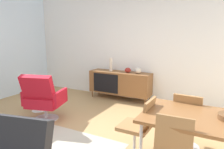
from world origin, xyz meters
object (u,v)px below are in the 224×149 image
object	(u,v)px
vase_sculptural_dark	(128,70)
vase_cobalt	(138,71)
dining_chair_back_left	(188,119)
dining_table	(215,123)
sideboard	(120,83)
lounge_chair_red	(43,97)
side_table_round	(38,96)
fruit_bowl	(38,86)
dining_chair_near_window	(139,126)
vase_ceramic_small	(111,65)

from	to	relation	value
vase_sculptural_dark	vase_cobalt	bearing A→B (deg)	0.00
dining_chair_back_left	dining_table	bearing A→B (deg)	-57.76
sideboard	dining_chair_back_left	xyz separation A→B (m)	(1.92, -1.72, 0.03)
vase_cobalt	lounge_chair_red	bearing A→B (deg)	-121.93
lounge_chair_red	side_table_round	world-z (taller)	lounge_chair_red
dining_chair_back_left	vase_cobalt	bearing A→B (deg)	129.82
dining_chair_back_left	fruit_bowl	world-z (taller)	dining_chair_back_left
lounge_chair_red	sideboard	bearing A→B (deg)	69.65
dining_chair_near_window	side_table_round	world-z (taller)	dining_chair_near_window
dining_table	vase_ceramic_small	bearing A→B (deg)	138.07
dining_table	side_table_round	xyz separation A→B (m)	(-3.49, 0.70, -0.38)
sideboard	vase_ceramic_small	bearing A→B (deg)	179.59
fruit_bowl	dining_chair_near_window	bearing A→B (deg)	-15.02
dining_chair_back_left	vase_ceramic_small	bearing A→B (deg)	141.79
sideboard	dining_chair_near_window	xyz separation A→B (m)	(1.38, -2.28, 0.03)
vase_cobalt	lounge_chair_red	xyz separation A→B (m)	(-1.20, -1.92, -0.33)
dining_chair_back_left	lounge_chair_red	distance (m)	2.64
sideboard	side_table_round	size ratio (longest dim) A/B	3.08
vase_sculptural_dark	vase_ceramic_small	world-z (taller)	vase_ceramic_small
lounge_chair_red	fruit_bowl	xyz separation A→B (m)	(-0.51, 0.34, 0.10)
dining_chair_near_window	fruit_bowl	distance (m)	2.69
lounge_chair_red	vase_sculptural_dark	bearing A→B (deg)	64.22
vase_sculptural_dark	dining_chair_near_window	bearing A→B (deg)	-62.90
vase_cobalt	sideboard	bearing A→B (deg)	-179.78
side_table_round	fruit_bowl	bearing A→B (deg)	-34.01
sideboard	dining_table	bearing A→B (deg)	-45.05
dining_chair_back_left	side_table_round	distance (m)	3.15
vase_sculptural_dark	dining_chair_back_left	size ratio (longest dim) A/B	0.18
sideboard	side_table_round	bearing A→B (deg)	-127.75
vase_ceramic_small	side_table_round	size ratio (longest dim) A/B	0.65
dining_table	fruit_bowl	world-z (taller)	dining_table
dining_chair_back_left	lounge_chair_red	xyz separation A→B (m)	(-2.63, -0.21, -0.00)
vase_cobalt	dining_chair_back_left	xyz separation A→B (m)	(1.43, -1.72, -0.32)
sideboard	dining_chair_near_window	bearing A→B (deg)	-58.73
dining_chair_near_window	dining_chair_back_left	distance (m)	0.78
lounge_chair_red	fruit_bowl	size ratio (longest dim) A/B	4.73
sideboard	fruit_bowl	size ratio (longest dim) A/B	8.00
sideboard	dining_chair_back_left	size ratio (longest dim) A/B	1.87
vase_cobalt	fruit_bowl	world-z (taller)	vase_cobalt
sideboard	dining_chair_back_left	bearing A→B (deg)	-41.81
vase_ceramic_small	side_table_round	distance (m)	1.93
vase_ceramic_small	lounge_chair_red	bearing A→B (deg)	-103.14
vase_cobalt	dining_chair_back_left	world-z (taller)	vase_cobalt
vase_sculptural_dark	dining_chair_near_window	distance (m)	2.58
vase_ceramic_small	side_table_round	world-z (taller)	vase_ceramic_small
dining_table	lounge_chair_red	world-z (taller)	lounge_chair_red
sideboard	vase_cobalt	size ratio (longest dim) A/B	10.20
lounge_chair_red	fruit_bowl	world-z (taller)	lounge_chair_red
dining_chair_back_left	fruit_bowl	bearing A→B (deg)	177.48
dining_chair_near_window	side_table_round	bearing A→B (deg)	164.97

